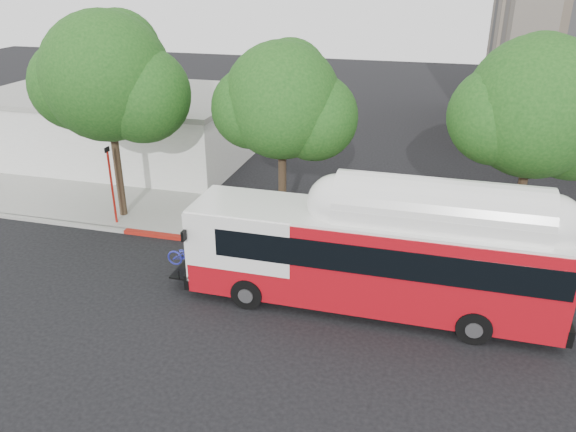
% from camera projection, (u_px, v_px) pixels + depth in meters
% --- Properties ---
extents(ground, '(120.00, 120.00, 0.00)m').
position_uv_depth(ground, '(265.00, 301.00, 20.73)').
color(ground, black).
rests_on(ground, ground).
extents(sidewalk, '(60.00, 5.00, 0.15)m').
position_uv_depth(sidewalk, '(306.00, 227.00, 26.44)').
color(sidewalk, gray).
rests_on(sidewalk, ground).
extents(curb_strip, '(60.00, 0.30, 0.15)m').
position_uv_depth(curb_strip, '(292.00, 252.00, 24.14)').
color(curb_strip, gray).
rests_on(curb_strip, ground).
extents(red_curb_segment, '(10.00, 0.32, 0.16)m').
position_uv_depth(red_curb_segment, '(226.00, 244.00, 24.86)').
color(red_curb_segment, maroon).
rests_on(red_curb_segment, ground).
extents(street_tree_left, '(6.67, 5.80, 9.74)m').
position_uv_depth(street_tree_left, '(117.00, 82.00, 25.00)').
color(street_tree_left, '#2D2116').
rests_on(street_tree_left, ground).
extents(street_tree_mid, '(5.75, 5.00, 8.62)m').
position_uv_depth(street_tree_mid, '(292.00, 106.00, 23.82)').
color(street_tree_mid, '#2D2116').
rests_on(street_tree_mid, ground).
extents(street_tree_right, '(6.21, 5.40, 9.18)m').
position_uv_depth(street_tree_right, '(548.00, 113.00, 21.10)').
color(street_tree_right, '#2D2116').
rests_on(street_tree_right, ground).
extents(low_commercial_bldg, '(16.20, 10.20, 4.25)m').
position_uv_depth(low_commercial_bldg, '(119.00, 125.00, 35.56)').
color(low_commercial_bldg, silver).
rests_on(low_commercial_bldg, ground).
extents(transit_bus, '(13.83, 3.03, 4.08)m').
position_uv_depth(transit_bus, '(373.00, 259.00, 19.68)').
color(transit_bus, '#A90B15').
rests_on(transit_bus, ground).
extents(signal_pole, '(0.11, 0.37, 3.87)m').
position_uv_depth(signal_pole, '(112.00, 186.00, 26.05)').
color(signal_pole, '#A81911').
rests_on(signal_pole, ground).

